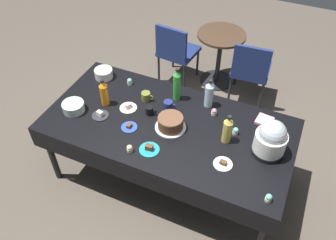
% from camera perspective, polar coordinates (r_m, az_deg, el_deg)
% --- Properties ---
extents(ground, '(9.00, 9.00, 0.00)m').
position_cam_1_polar(ground, '(3.65, 0.00, -9.02)').
color(ground, brown).
extents(potluck_table, '(2.20, 1.10, 0.75)m').
position_cam_1_polar(potluck_table, '(3.13, 0.00, -1.47)').
color(potluck_table, black).
rests_on(potluck_table, ground).
extents(frosted_layer_cake, '(0.27, 0.27, 0.12)m').
position_cam_1_polar(frosted_layer_cake, '(3.01, 0.41, -0.48)').
color(frosted_layer_cake, silver).
rests_on(frosted_layer_cake, potluck_table).
extents(slow_cooker, '(0.27, 0.27, 0.33)m').
position_cam_1_polar(slow_cooker, '(2.87, 16.46, -3.05)').
color(slow_cooker, black).
rests_on(slow_cooker, potluck_table).
extents(glass_salad_bowl, '(0.20, 0.20, 0.09)m').
position_cam_1_polar(glass_salad_bowl, '(3.30, -15.20, 2.08)').
color(glass_salad_bowl, '#B2C6BC').
rests_on(glass_salad_bowl, potluck_table).
extents(ceramic_snack_bowl, '(0.18, 0.18, 0.09)m').
position_cam_1_polar(ceramic_snack_bowl, '(3.63, -10.47, 7.49)').
color(ceramic_snack_bowl, silver).
rests_on(ceramic_snack_bowl, potluck_table).
extents(dessert_plate_charcoal, '(0.15, 0.15, 0.05)m').
position_cam_1_polar(dessert_plate_charcoal, '(3.21, -11.02, 0.84)').
color(dessert_plate_charcoal, '#2D2D33').
rests_on(dessert_plate_charcoal, potluck_table).
extents(dessert_plate_cream, '(0.16, 0.16, 0.05)m').
position_cam_1_polar(dessert_plate_cream, '(3.25, -6.52, 2.09)').
color(dessert_plate_cream, beige).
rests_on(dessert_plate_cream, potluck_table).
extents(dessert_plate_teal, '(0.17, 0.17, 0.05)m').
position_cam_1_polar(dessert_plate_teal, '(2.87, -3.08, -4.73)').
color(dessert_plate_teal, teal).
rests_on(dessert_plate_teal, potluck_table).
extents(dessert_plate_cobalt, '(0.14, 0.14, 0.04)m').
position_cam_1_polar(dessert_plate_cobalt, '(3.07, -6.36, -1.12)').
color(dessert_plate_cobalt, '#2D4CB2').
rests_on(dessert_plate_cobalt, potluck_table).
extents(dessert_plate_white, '(0.15, 0.15, 0.04)m').
position_cam_1_polar(dessert_plate_white, '(2.81, 8.97, -7.07)').
color(dessert_plate_white, white).
rests_on(dessert_plate_white, potluck_table).
extents(cupcake_berry, '(0.05, 0.05, 0.07)m').
position_cam_1_polar(cupcake_berry, '(3.03, 10.98, -1.79)').
color(cupcake_berry, beige).
rests_on(cupcake_berry, potluck_table).
extents(cupcake_cocoa, '(0.05, 0.05, 0.07)m').
position_cam_1_polar(cupcake_cocoa, '(2.66, 16.15, -12.15)').
color(cupcake_cocoa, beige).
rests_on(cupcake_cocoa, potluck_table).
extents(cupcake_vanilla, '(0.05, 0.05, 0.07)m').
position_cam_1_polar(cupcake_vanilla, '(3.51, -6.28, 6.26)').
color(cupcake_vanilla, beige).
rests_on(cupcake_vanilla, potluck_table).
extents(cupcake_lemon, '(0.05, 0.05, 0.07)m').
position_cam_1_polar(cupcake_lemon, '(2.86, -6.29, -4.66)').
color(cupcake_lemon, beige).
rests_on(cupcake_lemon, potluck_table).
extents(cupcake_rose, '(0.05, 0.05, 0.07)m').
position_cam_1_polar(cupcake_rose, '(3.18, 7.54, 1.31)').
color(cupcake_rose, beige).
rests_on(cupcake_rose, potluck_table).
extents(soda_bottle_orange_juice, '(0.08, 0.08, 0.28)m').
position_cam_1_polar(soda_bottle_orange_juice, '(3.25, -10.41, 4.36)').
color(soda_bottle_orange_juice, orange).
rests_on(soda_bottle_orange_juice, potluck_table).
extents(soda_bottle_ginger_ale, '(0.08, 0.08, 0.28)m').
position_cam_1_polar(soda_bottle_ginger_ale, '(2.89, 9.69, -1.58)').
color(soda_bottle_ginger_ale, gold).
rests_on(soda_bottle_ginger_ale, potluck_table).
extents(soda_bottle_water, '(0.08, 0.08, 0.29)m').
position_cam_1_polar(soda_bottle_water, '(3.20, 6.75, 4.25)').
color(soda_bottle_water, silver).
rests_on(soda_bottle_water, potluck_table).
extents(soda_bottle_lime_soda, '(0.07, 0.07, 0.34)m').
position_cam_1_polar(soda_bottle_lime_soda, '(3.24, 1.45, 5.71)').
color(soda_bottle_lime_soda, green).
rests_on(soda_bottle_lime_soda, potluck_table).
extents(coffee_mug_black, '(0.11, 0.07, 0.08)m').
position_cam_1_polar(coffee_mug_black, '(3.15, -3.01, 1.57)').
color(coffee_mug_black, black).
rests_on(coffee_mug_black, potluck_table).
extents(coffee_mug_olive, '(0.12, 0.09, 0.08)m').
position_cam_1_polar(coffee_mug_olive, '(3.30, -3.60, 3.89)').
color(coffee_mug_olive, olive).
rests_on(coffee_mug_olive, potluck_table).
extents(coffee_mug_navy, '(0.12, 0.09, 0.08)m').
position_cam_1_polar(coffee_mug_navy, '(3.21, 0.07, 2.46)').
color(coffee_mug_navy, navy).
rests_on(coffee_mug_navy, potluck_table).
extents(paper_napkin_stack, '(0.16, 0.16, 0.02)m').
position_cam_1_polar(paper_napkin_stack, '(3.21, 15.50, -0.09)').
color(paper_napkin_stack, pink).
rests_on(paper_napkin_stack, potluck_table).
extents(maroon_chair_left, '(0.49, 0.49, 0.85)m').
position_cam_1_polar(maroon_chair_left, '(4.49, 1.31, 11.42)').
color(maroon_chair_left, navy).
rests_on(maroon_chair_left, ground).
extents(maroon_chair_right, '(0.47, 0.47, 0.85)m').
position_cam_1_polar(maroon_chair_right, '(4.28, 13.38, 8.25)').
color(maroon_chair_right, navy).
rests_on(maroon_chair_right, ground).
extents(round_cafe_table, '(0.60, 0.60, 0.72)m').
position_cam_1_polar(round_cafe_table, '(4.53, 8.49, 11.35)').
color(round_cafe_table, '#473323').
rests_on(round_cafe_table, ground).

